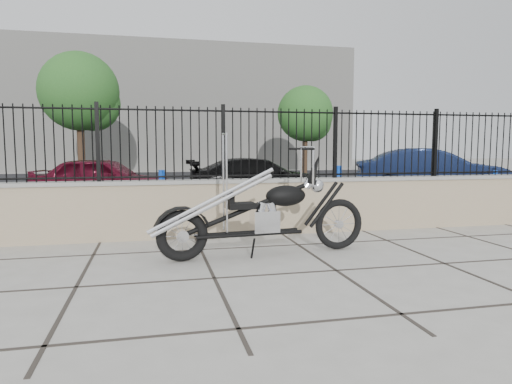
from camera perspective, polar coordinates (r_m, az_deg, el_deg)
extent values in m
plane|color=#99968E|center=(5.74, 10.00, -9.65)|extent=(90.00, 90.00, 0.00)
plane|color=black|center=(17.79, -5.79, 0.81)|extent=(30.00, 30.00, 0.00)
cube|color=gray|center=(7.97, 3.08, -1.74)|extent=(14.00, 0.36, 0.96)
cube|color=black|center=(7.90, 3.12, 6.05)|extent=(14.00, 0.08, 1.20)
cube|color=beige|center=(31.77, -9.02, 10.13)|extent=(22.00, 6.00, 8.00)
imported|color=#4F0B1B|center=(12.74, -18.55, 1.41)|extent=(3.92, 2.35, 1.25)
imported|color=black|center=(13.07, 0.38, 1.67)|extent=(4.08, 1.66, 1.18)
imported|color=#0E1836|center=(14.86, 20.99, 2.31)|extent=(4.69, 3.03, 1.46)
cylinder|color=#0D20CC|center=(9.60, -11.66, -0.36)|extent=(0.16, 0.16, 1.03)
cylinder|color=blue|center=(10.94, 10.30, 0.48)|extent=(0.13, 0.13, 1.06)
cylinder|color=#0E2FDA|center=(13.34, 27.65, 0.48)|extent=(0.13, 0.13, 0.90)
cylinder|color=#382619|center=(21.98, -21.03, 5.63)|extent=(0.33, 0.33, 3.25)
sphere|color=#366F29|center=(22.13, -21.27, 12.09)|extent=(3.47, 3.47, 3.47)
cylinder|color=#382619|center=(23.13, 6.13, 5.14)|extent=(0.26, 0.26, 2.59)
sphere|color=#245B22|center=(23.20, 6.18, 10.06)|extent=(2.77, 2.77, 2.77)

